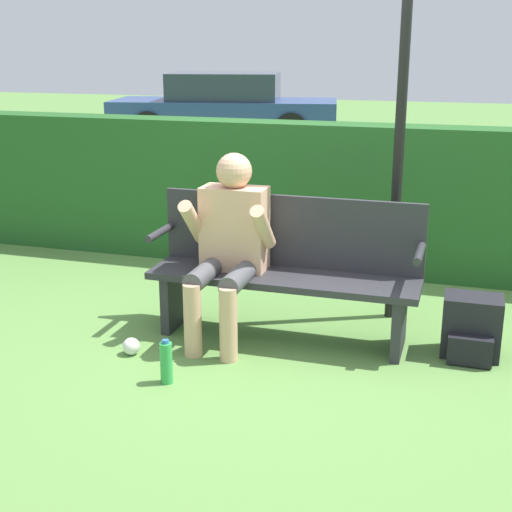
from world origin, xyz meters
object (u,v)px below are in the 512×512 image
backpack (471,328)px  water_bottle (166,362)px  park_bench (286,268)px  signpost (403,74)px  parked_car (225,108)px  person_seated (229,239)px

backpack → water_bottle: size_ratio=1.45×
park_bench → signpost: bearing=39.4°
parked_car → signpost: bearing=-74.7°
water_bottle → signpost: 2.36m
signpost → parked_car: signpost is taller
water_bottle → signpost: bearing=52.1°
person_seated → water_bottle: 0.94m
park_bench → parked_car: (-3.67, 9.24, 0.15)m
water_bottle → signpost: size_ratio=0.09×
person_seated → park_bench: bearing=21.0°
signpost → parked_car: (-4.30, 8.72, -1.06)m
water_bottle → parked_car: (-3.20, 10.12, 0.49)m
backpack → signpost: (-0.55, 0.52, 1.49)m
park_bench → backpack: (1.18, -0.00, -0.28)m
person_seated → signpost: bearing=33.8°
park_bench → parked_car: parked_car is taller
park_bench → person_seated: person_seated is taller
park_bench → water_bottle: bearing=-117.6°
person_seated → backpack: size_ratio=3.14×
water_bottle → backpack: bearing=28.3°
backpack → parked_car: parked_car is taller
park_bench → person_seated: size_ratio=1.46×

